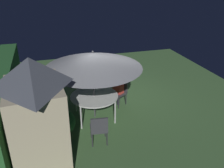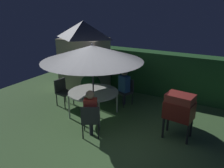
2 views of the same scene
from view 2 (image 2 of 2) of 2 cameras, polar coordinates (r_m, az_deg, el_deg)
ground_plane at (r=6.43m, az=-1.63°, el=-11.96°), size 11.00×11.00×0.00m
hedge_backdrop at (r=9.04m, az=9.80°, el=2.79°), size 6.30×0.63×1.62m
garden_shed at (r=9.09m, az=-6.82°, el=6.75°), size 1.84×1.43×2.72m
patio_table at (r=7.08m, az=-4.59°, el=-2.26°), size 1.52×1.52×0.79m
patio_umbrella at (r=6.73m, az=-4.87°, el=7.55°), size 2.97×2.97×2.26m
bbq_grill at (r=6.11m, az=16.18°, el=-5.55°), size 0.75×0.58×1.20m
chair_near_shed at (r=6.06m, az=-5.28°, el=-8.46°), size 0.63×0.63×0.90m
chair_far_side at (r=7.98m, az=3.44°, el=-1.40°), size 0.59×0.60×0.90m
chair_toward_hedge at (r=8.09m, az=-11.97°, el=-1.51°), size 0.52×0.52×0.90m
potted_plant_by_shed at (r=8.47m, az=-5.23°, el=-0.28°), size 0.73×0.73×0.91m
person_in_red at (r=6.02m, az=-5.29°, el=-5.87°), size 0.41×0.38×1.26m
person_in_blue at (r=7.83m, az=3.02°, el=0.26°), size 0.40×0.34×1.26m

